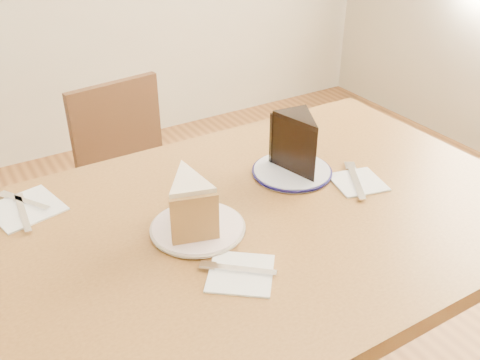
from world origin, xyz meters
The scene contains 13 objects.
table centered at (0.00, 0.00, 0.65)m, with size 1.20×0.80×0.75m.
chair_far centered at (-0.02, 0.74, 0.43)m, with size 0.43×0.43×0.78m.
plate_cream centered at (-0.15, 0.01, 0.76)m, with size 0.19×0.19×0.01m, color white.
plate_navy centered at (0.15, 0.10, 0.76)m, with size 0.18×0.18×0.01m, color white.
carrot_cake centered at (-0.16, 0.04, 0.81)m, with size 0.09×0.13×0.10m, color #F8ECCD, non-canonical shape.
chocolate_cake centered at (0.16, 0.09, 0.82)m, with size 0.09×0.13×0.13m, color black, non-canonical shape.
napkin_cream centered at (-0.15, -0.15, 0.75)m, with size 0.12×0.12×0.00m, color white.
napkin_navy centered at (0.26, -0.01, 0.75)m, with size 0.11×0.11×0.00m, color white.
napkin_spare centered at (-0.43, 0.28, 0.75)m, with size 0.14×0.14×0.00m, color white.
fork_cream centered at (-0.15, -0.14, 0.76)m, with size 0.01×0.14×0.00m, color silver.
knife_navy centered at (0.25, -0.01, 0.76)m, with size 0.02×0.17×0.00m, color silver.
fork_spare centered at (-0.43, 0.30, 0.76)m, with size 0.01×0.14×0.00m, color silver.
knife_spare centered at (-0.44, 0.26, 0.76)m, with size 0.01×0.16×0.00m, color silver.
Camera 1 is at (-0.54, -0.79, 1.39)m, focal length 40.00 mm.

